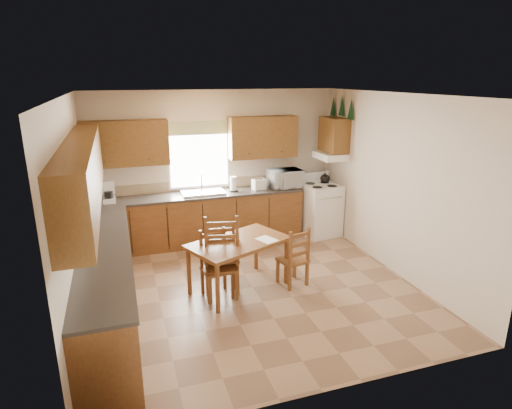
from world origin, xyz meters
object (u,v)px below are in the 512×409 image
object	(u,v)px
chair_near_right	(293,256)
chair_far_left	(222,263)
stove	(320,210)
chair_near_left	(222,251)
microwave	(285,179)
chair_far_right	(217,265)
dining_table	(239,265)

from	to	relation	value
chair_near_right	chair_far_left	size ratio (longest dim) A/B	0.90
stove	chair_near_left	world-z (taller)	chair_near_left
microwave	chair_far_right	size ratio (longest dim) A/B	0.60
stove	chair_near_right	distance (m)	2.18
chair_near_right	chair_far_left	bearing A→B (deg)	-14.07
stove	chair_near_left	xyz separation A→B (m)	(-2.30, -1.57, 0.09)
stove	dining_table	size ratio (longest dim) A/B	0.70
dining_table	chair_far_right	distance (m)	0.38
dining_table	chair_far_right	bearing A→B (deg)	176.51
chair_far_left	chair_far_right	size ratio (longest dim) A/B	1.05
dining_table	chair_near_left	size ratio (longest dim) A/B	1.19
stove	chair_far_right	size ratio (longest dim) A/B	1.02
dining_table	chair_near_right	world-z (taller)	chair_near_right
chair_far_left	chair_far_right	xyz separation A→B (m)	(-0.08, -0.01, -0.03)
chair_near_right	chair_far_right	size ratio (longest dim) A/B	0.95
chair_near_right	microwave	bearing A→B (deg)	-122.97
chair_near_left	chair_far_left	size ratio (longest dim) A/B	1.16
dining_table	chair_near_left	xyz separation A→B (m)	(-0.23, 0.08, 0.21)
stove	dining_table	bearing A→B (deg)	-147.13
chair_far_left	stove	bearing A→B (deg)	46.00
microwave	chair_far_left	world-z (taller)	microwave
chair_far_left	chair_near_right	bearing A→B (deg)	9.43
stove	chair_far_left	bearing A→B (deg)	-148.58
stove	chair_far_right	world-z (taller)	stove
chair_far_right	chair_near_left	bearing A→B (deg)	53.60
stove	chair_far_left	world-z (taller)	chair_far_left
chair_near_left	chair_far_right	distance (m)	0.26
stove	microwave	distance (m)	0.91
chair_near_right	stove	bearing A→B (deg)	-140.94
microwave	chair_near_left	size ratio (longest dim) A/B	0.49
chair_near_left	chair_near_right	bearing A→B (deg)	-178.66
microwave	chair_far_left	bearing A→B (deg)	-134.67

